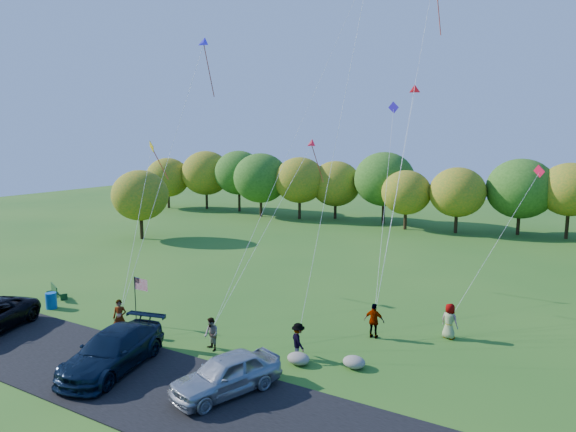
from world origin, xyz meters
name	(u,v)px	position (x,y,z in m)	size (l,w,h in m)	color
ground	(189,345)	(0.00, 0.00, 0.00)	(140.00, 140.00, 0.00)	#265D1A
asphalt_lane	(126,377)	(0.00, -4.00, 0.03)	(44.00, 6.00, 0.06)	black
treeline	(409,190)	(-0.07, 35.45, 4.54)	(75.12, 27.08, 8.08)	#332212
minivan_navy	(113,351)	(-1.03, -3.79, 0.91)	(2.37, 5.84, 1.69)	black
minivan_silver	(226,374)	(4.60, -2.97, 0.86)	(1.88, 4.67, 1.59)	#ACB0B7
flyer_a	(120,317)	(-3.95, -0.80, 0.95)	(0.69, 0.45, 1.89)	#4C4C59
flyer_b	(211,334)	(1.36, 0.11, 0.81)	(0.78, 0.61, 1.61)	#4C4C59
flyer_c	(298,341)	(5.44, 1.40, 0.85)	(1.10, 0.63, 1.71)	#4C4C59
flyer_d	(374,321)	(7.59, 5.54, 0.91)	(1.07, 0.44, 1.82)	#4C4C59
flyer_e	(449,321)	(10.92, 7.44, 0.92)	(0.90, 0.58, 1.84)	#4C4C59
park_bench	(55,291)	(-12.27, 1.31, 0.49)	(1.63, 0.92, 0.92)	#163D18
trash_barrel	(51,301)	(-10.82, 0.01, 0.48)	(0.64, 0.64, 0.96)	#0B4FA8
flag_assembly	(139,289)	(-4.12, 0.73, 2.04)	(1.00, 0.65, 2.70)	black
boulder_near	(298,359)	(5.75, 0.88, 0.27)	(1.07, 0.84, 0.54)	gray
boulder_far	(354,362)	(8.08, 1.82, 0.27)	(1.03, 0.86, 0.54)	gray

